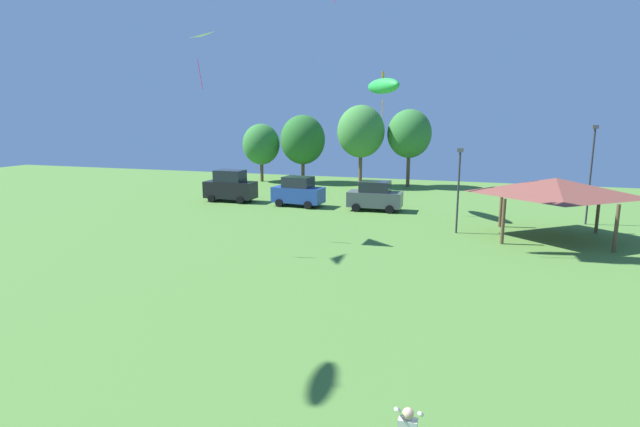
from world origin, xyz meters
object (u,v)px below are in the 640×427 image
(light_post_0, at_px, (459,185))
(treeline_tree_1, at_px, (303,140))
(kite_flying_1, at_px, (190,51))
(parked_car_leftmost, at_px, (230,186))
(parked_car_second_from_left, at_px, (298,192))
(parked_car_third_from_left, at_px, (375,196))
(kite_flying_4, at_px, (383,86))
(park_pavilion, at_px, (555,187))
(light_post_1, at_px, (591,169))
(treeline_tree_3, at_px, (409,134))
(treeline_tree_0, at_px, (261,144))
(treeline_tree_2, at_px, (361,132))

(light_post_0, xyz_separation_m, treeline_tree_1, (-17.31, 19.51, 1.65))
(kite_flying_1, height_order, parked_car_leftmost, kite_flying_1)
(kite_flying_1, distance_m, parked_car_second_from_left, 15.52)
(parked_car_second_from_left, bearing_deg, parked_car_third_from_left, 5.50)
(kite_flying_4, bearing_deg, park_pavilion, -20.66)
(parked_car_leftmost, distance_m, treeline_tree_1, 13.95)
(kite_flying_1, xyz_separation_m, light_post_1, (22.44, 11.77, -6.97))
(parked_car_third_from_left, bearing_deg, parked_car_leftmost, 176.94)
(park_pavilion, distance_m, treeline_tree_3, 22.75)
(parked_car_third_from_left, relative_size, light_post_1, 0.63)
(parked_car_leftmost, height_order, treeline_tree_3, treeline_tree_3)
(kite_flying_1, relative_size, light_post_1, 0.35)
(kite_flying_1, xyz_separation_m, treeline_tree_0, (-7.74, 25.60, -6.55))
(parked_car_third_from_left, relative_size, treeline_tree_1, 0.57)
(parked_car_second_from_left, bearing_deg, kite_flying_4, -4.86)
(treeline_tree_3, bearing_deg, kite_flying_1, -107.61)
(kite_flying_4, distance_m, treeline_tree_3, 15.81)
(parked_car_third_from_left, xyz_separation_m, treeline_tree_2, (-4.27, 12.70, 4.50))
(park_pavilion, height_order, treeline_tree_2, treeline_tree_2)
(parked_car_second_from_left, relative_size, park_pavilion, 0.58)
(kite_flying_4, height_order, treeline_tree_0, kite_flying_4)
(park_pavilion, xyz_separation_m, treeline_tree_0, (-27.50, 18.81, 1.02))
(kite_flying_1, xyz_separation_m, park_pavilion, (19.76, 6.79, -7.58))
(light_post_0, height_order, treeline_tree_0, treeline_tree_0)
(kite_flying_4, distance_m, park_pavilion, 13.42)
(parked_car_second_from_left, distance_m, parked_car_third_from_left, 6.26)
(park_pavilion, bearing_deg, treeline_tree_3, 120.27)
(treeline_tree_3, bearing_deg, light_post_1, -45.95)
(parked_car_leftmost, distance_m, treeline_tree_0, 13.78)
(kite_flying_1, relative_size, parked_car_third_from_left, 0.55)
(light_post_1, bearing_deg, park_pavilion, -118.18)
(parked_car_third_from_left, relative_size, treeline_tree_0, 0.66)
(treeline_tree_2, bearing_deg, treeline_tree_0, 176.77)
(treeline_tree_2, bearing_deg, parked_car_third_from_left, -71.42)
(park_pavilion, bearing_deg, treeline_tree_2, 131.55)
(kite_flying_4, bearing_deg, parked_car_second_from_left, 170.35)
(parked_car_second_from_left, distance_m, light_post_1, 20.92)
(parked_car_leftmost, bearing_deg, treeline_tree_3, 46.53)
(parked_car_leftmost, xyz_separation_m, treeline_tree_0, (-3.15, 13.11, 2.81))
(treeline_tree_0, bearing_deg, parked_car_leftmost, -76.49)
(park_pavilion, bearing_deg, parked_car_third_from_left, 155.21)
(treeline_tree_1, bearing_deg, kite_flying_1, -83.45)
(treeline_tree_2, bearing_deg, park_pavilion, -48.45)
(parked_car_third_from_left, xyz_separation_m, light_post_1, (14.50, -0.48, 2.57))
(parked_car_third_from_left, distance_m, treeline_tree_2, 14.14)
(parked_car_leftmost, xyz_separation_m, park_pavilion, (24.35, -5.70, 1.78))
(light_post_0, xyz_separation_m, light_post_1, (8.11, 5.35, 0.68))
(light_post_1, xyz_separation_m, treeline_tree_3, (-14.08, 14.56, 1.71))
(kite_flying_4, relative_size, parked_car_third_from_left, 1.12)
(parked_car_leftmost, height_order, treeline_tree_1, treeline_tree_1)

